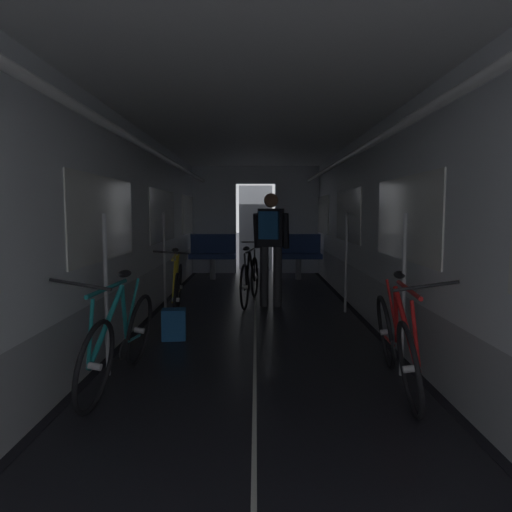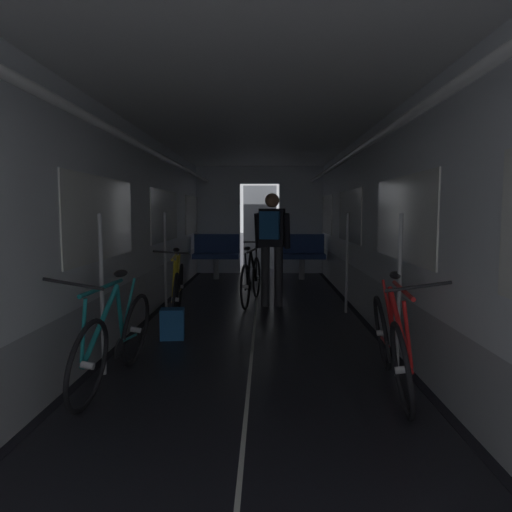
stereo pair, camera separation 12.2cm
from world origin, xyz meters
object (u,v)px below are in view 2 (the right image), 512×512
object	(u,v)px
bicycle_red	(391,343)
backpack_on_floor	(172,324)
bench_seat_far_left	(216,252)
person_cyclist_aisle	(272,239)
bicycle_teal	(114,339)
bicycle_yellow	(178,289)
bicycle_black_in_aisle	(251,279)
bench_seat_far_right	(302,252)

from	to	relation	value
bicycle_red	backpack_on_floor	bearing A→B (deg)	144.23
bench_seat_far_left	person_cyclist_aisle	xyz separation A→B (m)	(1.13, -2.98, 0.45)
bicycle_teal	backpack_on_floor	xyz separation A→B (m)	(0.20, 1.41, -0.21)
backpack_on_floor	bicycle_yellow	bearing A→B (deg)	97.30
bicycle_black_in_aisle	backpack_on_floor	world-z (taller)	bicycle_black_in_aisle
bench_seat_far_left	bicycle_black_in_aisle	world-z (taller)	bench_seat_far_left
bicycle_yellow	bicycle_red	distance (m)	3.37
bicycle_yellow	bicycle_black_in_aisle	distance (m)	1.37
bench_seat_far_right	person_cyclist_aisle	bearing A→B (deg)	-102.68
bench_seat_far_right	bicycle_yellow	distance (m)	4.18
bicycle_red	person_cyclist_aisle	xyz separation A→B (m)	(-0.91, 3.29, 0.64)
person_cyclist_aisle	bicycle_black_in_aisle	distance (m)	0.75
bench_seat_far_left	bicycle_teal	distance (m)	6.23
bicycle_yellow	person_cyclist_aisle	xyz separation A→B (m)	(1.27, 0.72, 0.63)
bicycle_teal	person_cyclist_aisle	bearing A→B (deg)	67.79
bench_seat_far_right	bicycle_red	xyz separation A→B (m)	(0.24, -6.27, -0.19)
bicycle_red	backpack_on_floor	world-z (taller)	bicycle_red
bicycle_teal	person_cyclist_aisle	distance (m)	3.56
bench_seat_far_left	bicycle_black_in_aisle	size ratio (longest dim) A/B	0.58
bench_seat_far_right	bicycle_teal	xyz separation A→B (m)	(-1.99, -6.22, -0.19)
bicycle_teal	bicycle_black_in_aisle	size ratio (longest dim) A/B	1.01
person_cyclist_aisle	bicycle_yellow	bearing A→B (deg)	-150.49
bench_seat_far_right	bicycle_teal	distance (m)	6.53
bench_seat_far_right	bicycle_black_in_aisle	xyz separation A→B (m)	(-0.98, -2.71, -0.18)
bicycle_yellow	bicycle_teal	distance (m)	2.52
bench_seat_far_right	bicycle_yellow	size ratio (longest dim) A/B	0.58
bicycle_teal	person_cyclist_aisle	size ratio (longest dim) A/B	1.01
bench_seat_far_right	bicycle_red	distance (m)	6.28
bench_seat_far_right	bicycle_black_in_aisle	bearing A→B (deg)	-109.89
bench_seat_far_right	bicycle_black_in_aisle	size ratio (longest dim) A/B	0.58
bench_seat_far_right	person_cyclist_aisle	distance (m)	3.09
bench_seat_far_left	bicycle_yellow	size ratio (longest dim) A/B	0.58
bench_seat_far_right	bicycle_teal	bearing A→B (deg)	-107.77
bicycle_red	bicycle_teal	world-z (taller)	same
bicycle_teal	bicycle_black_in_aisle	distance (m)	3.65
bench_seat_far_left	bicycle_teal	xyz separation A→B (m)	(-0.19, -6.22, -0.19)
bicycle_teal	bicycle_yellow	bearing A→B (deg)	88.79
backpack_on_floor	person_cyclist_aisle	bearing A→B (deg)	58.35
bicycle_teal	backpack_on_floor	bearing A→B (deg)	82.11
bench_seat_far_left	backpack_on_floor	xyz separation A→B (m)	(0.00, -4.81, -0.40)
bench_seat_far_right	bicycle_red	bearing A→B (deg)	-87.83
bicycle_red	backpack_on_floor	xyz separation A→B (m)	(-2.04, 1.47, -0.21)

